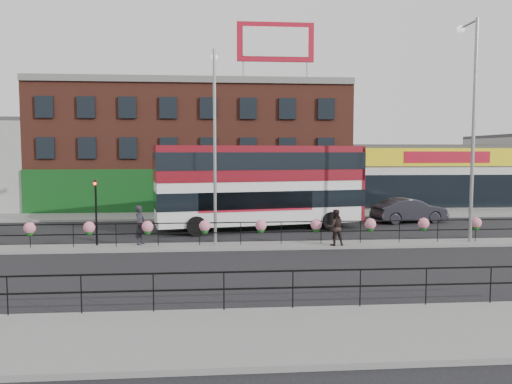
{
  "coord_description": "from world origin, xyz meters",
  "views": [
    {
      "loc": [
        -2.23,
        -24.17,
        4.67
      ],
      "look_at": [
        0.0,
        3.0,
        2.5
      ],
      "focal_mm": 35.0,
      "sensor_mm": 36.0,
      "label": 1
    }
  ],
  "objects": [
    {
      "name": "traffic_light_median",
      "position": [
        -8.0,
        0.39,
        2.47
      ],
      "size": [
        0.15,
        0.28,
        3.65
      ],
      "color": "black",
      "rests_on": "median"
    },
    {
      "name": "ground",
      "position": [
        0.0,
        0.0,
        0.0
      ],
      "size": [
        120.0,
        120.0,
        0.0
      ],
      "primitive_type": "plane",
      "color": "black",
      "rests_on": "ground"
    },
    {
      "name": "median",
      "position": [
        0.0,
        0.0,
        0.07
      ],
      "size": [
        60.0,
        1.6,
        0.15
      ],
      "primitive_type": "cube",
      "color": "gray",
      "rests_on": "ground"
    },
    {
      "name": "median_railing",
      "position": [
        -0.0,
        0.0,
        1.05
      ],
      "size": [
        30.04,
        0.56,
        1.23
      ],
      "color": "black",
      "rests_on": "median"
    },
    {
      "name": "yellow_line_inner",
      "position": [
        0.0,
        -9.7,
        0.01
      ],
      "size": [
        60.0,
        0.1,
        0.01
      ],
      "primitive_type": "cube",
      "color": "gold",
      "rests_on": "ground"
    },
    {
      "name": "lamp_column_west",
      "position": [
        -2.24,
        0.3,
        5.76
      ],
      "size": [
        0.34,
        1.66,
        9.46
      ],
      "color": "gray",
      "rests_on": "median"
    },
    {
      "name": "double_decker_bus",
      "position": [
        0.5,
        5.67,
        3.11
      ],
      "size": [
        12.81,
        5.12,
        5.06
      ],
      "color": "silver",
      "rests_on": "ground"
    },
    {
      "name": "pedestrian_b",
      "position": [
        3.57,
        -0.55,
        1.03
      ],
      "size": [
        0.92,
        0.76,
        1.76
      ],
      "primitive_type": "imported",
      "rotation": [
        0.0,
        0.0,
        3.19
      ],
      "color": "black",
      "rests_on": "median"
    },
    {
      "name": "south_pavement",
      "position": [
        0.0,
        -12.0,
        0.07
      ],
      "size": [
        60.0,
        4.0,
        0.15
      ],
      "primitive_type": "cube",
      "color": "gray",
      "rests_on": "ground"
    },
    {
      "name": "pedestrian_a",
      "position": [
        -5.92,
        0.48,
        1.11
      ],
      "size": [
        0.99,
        0.9,
        1.92
      ],
      "primitive_type": "imported",
      "rotation": [
        0.0,
        0.0,
        1.24
      ],
      "color": "black",
      "rests_on": "median"
    },
    {
      "name": "car",
      "position": [
        10.67,
        7.93,
        0.82
      ],
      "size": [
        3.44,
        5.56,
        1.63
      ],
      "primitive_type": "imported",
      "rotation": [
        0.0,
        0.0,
        1.75
      ],
      "color": "#232229",
      "rests_on": "ground"
    },
    {
      "name": "billboard",
      "position": [
        2.5,
        14.99,
        13.18
      ],
      "size": [
        6.0,
        0.29,
        4.4
      ],
      "color": "#A40F21",
      "rests_on": "brick_building"
    },
    {
      "name": "north_pavement",
      "position": [
        0.0,
        12.0,
        0.07
      ],
      "size": [
        60.0,
        4.0,
        0.15
      ],
      "primitive_type": "cube",
      "color": "gray",
      "rests_on": "ground"
    },
    {
      "name": "lamp_column_east",
      "position": [
        10.63,
        0.15,
        6.76
      ],
      "size": [
        0.4,
        1.96,
        11.15
      ],
      "color": "gray",
      "rests_on": "median"
    },
    {
      "name": "south_railing",
      "position": [
        -2.0,
        -10.1,
        0.96
      ],
      "size": [
        20.04,
        0.05,
        1.12
      ],
      "color": "black",
      "rests_on": "south_pavement"
    },
    {
      "name": "brick_building",
      "position": [
        -4.0,
        19.96,
        5.13
      ],
      "size": [
        25.0,
        12.21,
        10.3
      ],
      "color": "brown",
      "rests_on": "ground"
    },
    {
      "name": "supermarket",
      "position": [
        16.0,
        19.9,
        2.65
      ],
      "size": [
        15.0,
        12.25,
        5.3
      ],
      "color": "silver",
      "rests_on": "ground"
    },
    {
      "name": "yellow_line_outer",
      "position": [
        0.0,
        -9.88,
        0.01
      ],
      "size": [
        60.0,
        0.1,
        0.01
      ],
      "primitive_type": "cube",
      "color": "gold",
      "rests_on": "ground"
    }
  ]
}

